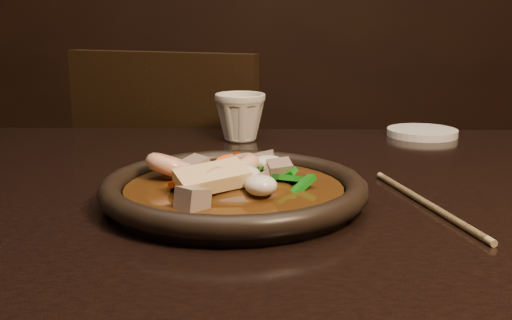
{
  "coord_description": "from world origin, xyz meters",
  "views": [
    {
      "loc": [
        -0.1,
        -0.74,
        0.97
      ],
      "look_at": [
        -0.11,
        -0.02,
        0.8
      ],
      "focal_mm": 45.0,
      "sensor_mm": 36.0,
      "label": 1
    }
  ],
  "objects_px": {
    "chair": "(191,230)",
    "tea_cup": "(240,115)",
    "table": "(347,257)",
    "plate": "(234,191)"
  },
  "relations": [
    {
      "from": "chair",
      "to": "tea_cup",
      "type": "height_order",
      "value": "chair"
    },
    {
      "from": "table",
      "to": "chair",
      "type": "xyz_separation_m",
      "value": [
        -0.28,
        0.63,
        -0.19
      ]
    },
    {
      "from": "table",
      "to": "tea_cup",
      "type": "height_order",
      "value": "tea_cup"
    },
    {
      "from": "chair",
      "to": "plate",
      "type": "height_order",
      "value": "chair"
    },
    {
      "from": "chair",
      "to": "tea_cup",
      "type": "distance_m",
      "value": 0.44
    },
    {
      "from": "plate",
      "to": "tea_cup",
      "type": "distance_m",
      "value": 0.37
    },
    {
      "from": "plate",
      "to": "chair",
      "type": "bearing_deg",
      "value": 101.84
    },
    {
      "from": "chair",
      "to": "plate",
      "type": "xyz_separation_m",
      "value": [
        0.14,
        -0.66,
        0.28
      ]
    },
    {
      "from": "table",
      "to": "plate",
      "type": "relative_size",
      "value": 5.15
    },
    {
      "from": "plate",
      "to": "table",
      "type": "bearing_deg",
      "value": 12.13
    }
  ]
}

